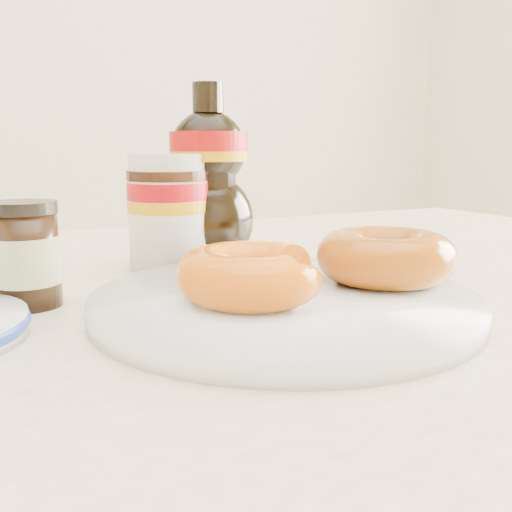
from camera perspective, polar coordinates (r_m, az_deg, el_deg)
name	(u,v)px	position (r m, az deg, el deg)	size (l,w,h in m)	color
dining_table	(206,383)	(0.53, -5.04, -12.57)	(1.40, 0.90, 0.75)	#FFF0C2
plate	(285,301)	(0.44, 2.87, -4.52)	(0.30, 0.30, 0.01)	white
donut_bitten	(251,274)	(0.42, -0.51, -1.82)	(0.11, 0.11, 0.04)	#DE5C0C
donut_whole	(385,256)	(0.49, 12.79, -0.01)	(0.12, 0.12, 0.04)	#AA4A0A
nutella_jar	(168,207)	(0.60, -8.76, 4.86)	(0.08, 0.08, 0.12)	white
syrup_bottle	(209,175)	(0.62, -4.72, 8.07)	(0.10, 0.08, 0.19)	black
dark_jar	(26,256)	(0.49, -22.00, 0.03)	(0.05, 0.05, 0.08)	black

